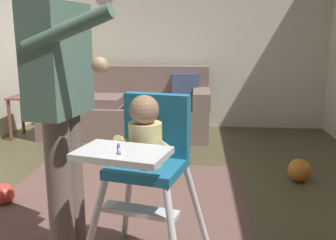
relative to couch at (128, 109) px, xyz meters
name	(u,v)px	position (x,y,z in m)	size (l,w,h in m)	color
ground	(141,230)	(0.53, -2.37, -0.38)	(5.74, 7.32, 0.10)	#4E462D
wall_far	(172,31)	(0.53, 0.52, 0.98)	(4.94, 0.06, 2.61)	beige
area_rug	(105,237)	(0.33, -2.58, -0.33)	(1.92, 2.82, 0.01)	brown
couch	(128,109)	(0.00, 0.00, 0.00)	(2.09, 0.86, 0.86)	#796359
high_chair	(147,150)	(0.64, -2.88, 0.35)	(0.73, 0.82, 0.98)	white
adult_standing	(62,102)	(0.17, -2.78, 0.58)	(0.51, 0.56, 1.61)	#6F5D54
toy_ball	(299,170)	(1.79, -1.50, -0.23)	(0.20, 0.20, 0.20)	orange
toy_ball_second	(4,194)	(-0.56, -2.15, -0.25)	(0.16, 0.16, 0.16)	#D13D33
side_table	(29,107)	(-1.19, -0.26, 0.05)	(0.40, 0.40, 0.52)	brown
sippy_cup	(25,92)	(-1.22, -0.26, 0.24)	(0.07, 0.07, 0.10)	#D13D33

